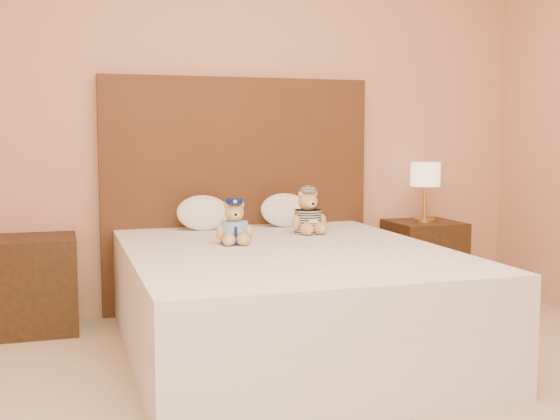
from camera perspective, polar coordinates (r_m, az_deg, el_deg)
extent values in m
cube|color=tan|center=(4.60, -3.62, 8.80)|extent=(4.00, 0.04, 2.70)
cube|color=white|center=(3.72, 0.41, -9.19)|extent=(1.60, 2.00, 0.30)
cube|color=silver|center=(3.65, 0.41, -5.03)|extent=(1.60, 2.00, 0.25)
cube|color=#4D2A17|center=(4.57, -3.45, 1.30)|extent=(1.75, 0.08, 1.50)
cube|color=#392412|center=(4.30, -19.17, -5.72)|extent=(0.45, 0.45, 0.55)
cube|color=#392412|center=(4.90, 11.58, -4.11)|extent=(0.45, 0.45, 0.55)
cylinder|color=gold|center=(4.86, 11.65, -0.79)|extent=(0.14, 0.14, 0.02)
cylinder|color=gold|center=(4.84, 11.68, 0.73)|extent=(0.02, 0.02, 0.26)
cylinder|color=beige|center=(4.83, 11.73, 2.86)|extent=(0.20, 0.20, 0.16)
ellipsoid|color=white|center=(4.35, -6.27, -0.08)|extent=(0.33, 0.21, 0.23)
ellipsoid|color=white|center=(4.48, 0.44, 0.13)|extent=(0.33, 0.21, 0.23)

